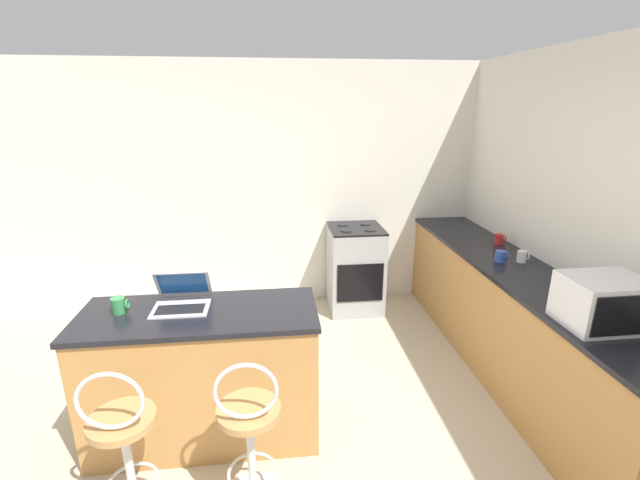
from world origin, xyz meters
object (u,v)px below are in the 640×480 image
laptop (182,298)px  stove_range (355,269)px  bar_stool_far (250,440)px  microwave (604,302)px  mug_green (119,305)px  bar_stool_near (125,450)px  mug_red (499,239)px  mug_blue (501,256)px  mug_white (522,256)px

laptop → stove_range: size_ratio=0.37×
bar_stool_far → laptop: (-0.43, 0.70, 0.53)m
microwave → mug_green: microwave is taller
bar_stool_far → mug_green: bearing=141.5°
bar_stool_far → microwave: bearing=4.3°
laptop → bar_stool_far: bearing=-58.0°
bar_stool_near → laptop: bearing=73.5°
laptop → mug_red: 2.85m
bar_stool_far → stove_range: size_ratio=1.04×
mug_green → mug_red: (3.04, 1.04, -0.00)m
laptop → stove_range: laptop is taller
laptop → microwave: 2.54m
bar_stool_near → mug_red: size_ratio=10.21×
bar_stool_near → bar_stool_far: 0.64m
mug_blue → bar_stool_far: bearing=-148.7°
mug_white → mug_green: 3.04m
bar_stool_near → bar_stool_far: bearing=0.0°
mug_red → bar_stool_near: bearing=-149.9°
laptop → mug_white: bearing=10.9°
microwave → mug_white: bearing=82.5°
microwave → mug_white: 1.06m
mug_white → mug_green: bearing=-169.4°
mug_blue → mug_green: 2.87m
mug_blue → mug_white: size_ratio=1.07×
bar_stool_far → mug_red: size_ratio=10.21×
bar_stool_far → microwave: (2.05, 0.16, 0.62)m
bar_stool_near → stove_range: 2.90m
laptop → mug_red: bearing=20.1°
laptop → microwave: microwave is taller
microwave → mug_red: 1.53m
microwave → mug_blue: bearing=91.9°
mug_green → mug_red: mug_green is taller
mug_green → mug_red: size_ratio=1.06×
bar_stool_near → stove_range: size_ratio=1.04×
stove_range → mug_red: (1.21, -0.70, 0.51)m
microwave → mug_green: bearing=170.4°
microwave → stove_range: (-1.01, 2.22, -0.61)m
stove_range → mug_white: (1.15, -1.17, 0.51)m
laptop → mug_red: (2.68, 0.98, -0.01)m
bar_stool_near → stove_range: (1.67, 2.37, 0.01)m
bar_stool_far → mug_blue: size_ratio=9.61×
bar_stool_far → laptop: size_ratio=2.81×
stove_range → mug_green: mug_green is taller
bar_stool_near → mug_blue: 2.97m
bar_stool_far → laptop: 0.98m
bar_stool_near → mug_red: mug_red is taller
mug_blue → mug_red: (0.23, 0.45, -0.00)m
stove_range → bar_stool_far: bearing=-113.5°
stove_range → mug_blue: 1.59m
bar_stool_far → mug_green: (-0.80, 0.64, 0.53)m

